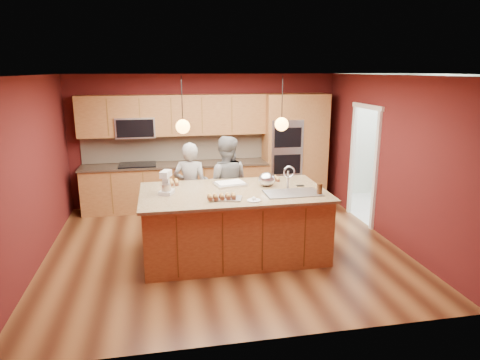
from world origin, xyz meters
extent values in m
plane|color=#432212|center=(0.00, 0.00, 0.00)|extent=(5.50, 5.50, 0.00)
plane|color=white|center=(0.00, 0.00, 2.70)|extent=(5.50, 5.50, 0.00)
plane|color=#4D1414|center=(0.00, 2.50, 1.35)|extent=(5.50, 0.00, 5.50)
plane|color=#4D1414|center=(0.00, -2.50, 1.35)|extent=(5.50, 0.00, 5.50)
plane|color=#4D1414|center=(-2.75, 0.00, 1.35)|extent=(0.00, 5.00, 5.00)
plane|color=#4D1414|center=(2.75, 0.00, 1.35)|extent=(0.00, 5.00, 5.00)
cube|color=brown|center=(-0.65, 2.20, 0.45)|extent=(3.70, 0.60, 0.90)
cube|color=#2F261B|center=(-0.65, 2.19, 0.92)|extent=(3.74, 0.64, 0.04)
cube|color=beige|center=(-0.65, 2.48, 1.22)|extent=(3.70, 0.03, 0.56)
cube|color=brown|center=(-0.65, 2.32, 1.90)|extent=(3.70, 0.36, 0.80)
cube|color=black|center=(-1.40, 2.18, 0.94)|extent=(0.72, 0.52, 0.03)
cube|color=#ABAEB2|center=(-1.40, 2.30, 1.68)|extent=(0.76, 0.40, 0.40)
cube|color=brown|center=(1.60, 2.20, 1.15)|extent=(0.80, 0.60, 2.30)
cube|color=#ABAEB2|center=(1.60, 1.90, 1.20)|extent=(0.66, 0.04, 1.20)
cube|color=brown|center=(2.25, 2.20, 1.15)|extent=(0.50, 0.60, 2.30)
plane|color=beige|center=(3.65, 1.20, 0.00)|extent=(2.60, 2.60, 0.00)
plane|color=beige|center=(4.55, 1.20, 1.35)|extent=(0.00, 2.70, 2.70)
cube|color=silver|center=(4.35, 1.20, 1.95)|extent=(0.35, 2.40, 0.75)
cylinder|color=black|center=(-0.62, -0.28, 2.35)|extent=(0.01, 0.01, 0.70)
sphere|color=#FFA43C|center=(-0.62, -0.28, 2.00)|extent=(0.20, 0.20, 0.20)
cylinder|color=black|center=(0.83, -0.28, 2.35)|extent=(0.01, 0.01, 0.70)
sphere|color=#FFA43C|center=(0.83, -0.28, 2.00)|extent=(0.20, 0.20, 0.20)
cube|color=brown|center=(0.10, -0.28, 0.49)|extent=(2.66, 1.44, 0.98)
cube|color=tan|center=(0.10, -0.28, 1.00)|extent=(2.76, 1.54, 0.04)
cube|color=#ABAEB2|center=(0.94, -0.56, 0.94)|extent=(0.80, 0.47, 0.18)
imported|color=black|center=(-0.46, 0.74, 0.80)|extent=(0.66, 0.52, 1.60)
imported|color=slate|center=(0.15, 0.74, 0.85)|extent=(0.94, 0.81, 1.69)
cube|color=silver|center=(-0.88, -0.25, 1.04)|extent=(0.25, 0.28, 0.05)
cube|color=silver|center=(-0.88, -0.15, 1.19)|extent=(0.11, 0.10, 0.23)
cube|color=silver|center=(-0.88, -0.23, 1.31)|extent=(0.19, 0.26, 0.09)
cylinder|color=silver|center=(-0.88, -0.29, 1.11)|extent=(0.13, 0.13, 0.13)
cube|color=silver|center=(0.11, 0.07, 1.03)|extent=(0.54, 0.44, 0.03)
cube|color=white|center=(0.11, 0.07, 1.05)|extent=(0.47, 0.37, 0.02)
cube|color=#ABAEB2|center=(-0.04, -0.67, 1.03)|extent=(0.44, 0.37, 0.02)
ellipsoid|color=silver|center=(0.67, -0.09, 1.12)|extent=(0.26, 0.26, 0.22)
cylinder|color=silver|center=(0.29, -0.83, 1.02)|extent=(0.19, 0.19, 0.01)
cylinder|color=#3A1F0E|center=(1.31, -0.68, 1.10)|extent=(0.08, 0.08, 0.16)
cube|color=black|center=(1.18, -0.20, 1.02)|extent=(0.13, 0.08, 0.01)
cube|color=silver|center=(4.22, 0.87, 0.45)|extent=(0.66, 0.68, 0.89)
cube|color=silver|center=(4.18, 1.57, 0.56)|extent=(0.74, 0.77, 1.11)
camera|label=1|loc=(-0.95, -6.34, 2.78)|focal=32.00mm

